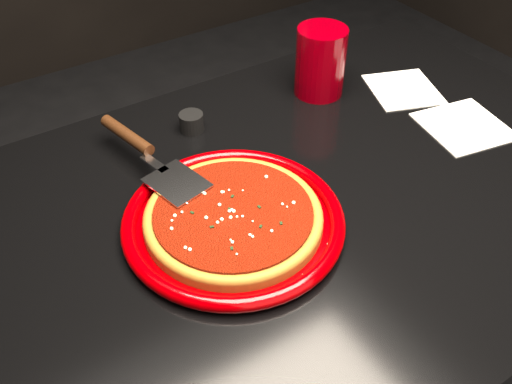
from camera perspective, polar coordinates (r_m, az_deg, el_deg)
table at (r=1.21m, az=3.64°, el=-13.61°), size 1.20×0.80×0.75m
plate at (r=0.87m, az=-2.27°, el=-2.89°), size 0.41×0.41×0.03m
pizza_crust at (r=0.86m, az=-2.28°, el=-2.71°), size 0.33×0.33×0.01m
pizza_crust_rim at (r=0.86m, az=-2.29°, el=-2.39°), size 0.33×0.33×0.02m
pizza_sauce at (r=0.86m, az=-2.30°, el=-2.15°), size 0.29×0.29×0.01m
parmesan_dusting at (r=0.85m, az=-2.31°, el=-1.82°), size 0.23×0.23×0.01m
basil_flecks at (r=0.85m, az=-2.31°, el=-1.87°), size 0.21×0.21×0.00m
pizza_server at (r=0.96m, az=-10.47°, el=3.67°), size 0.15×0.32×0.02m
cup at (r=1.16m, az=6.46°, el=12.83°), size 0.12×0.12×0.14m
napkin_a at (r=1.15m, az=20.10°, el=6.20°), size 0.17×0.17×0.00m
napkin_b at (r=1.23m, az=14.52°, el=9.91°), size 0.17×0.18×0.00m
ramekin at (r=1.07m, az=-6.47°, el=6.96°), size 0.06×0.06×0.03m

